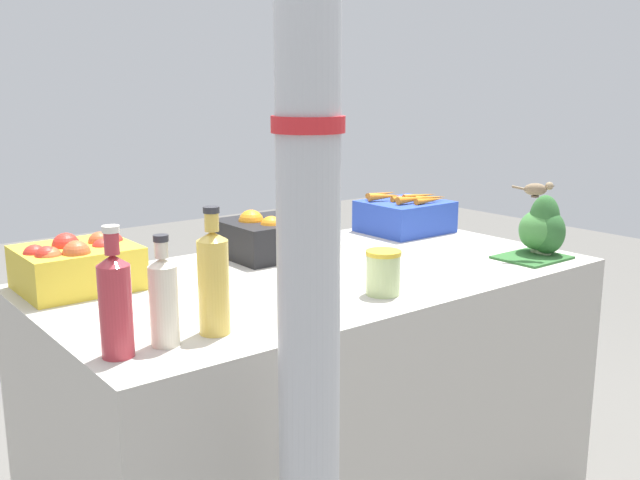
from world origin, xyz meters
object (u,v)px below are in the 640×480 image
(support_pole, at_px, (308,190))
(juice_bottle_cloudy, at_px, (164,299))
(orange_crate, at_px, (273,235))
(juice_bottle_golden, at_px, (214,280))
(carrot_crate, at_px, (405,215))
(juice_bottle_ruby, at_px, (115,302))
(broccoli_pile, at_px, (542,230))
(pickle_jar, at_px, (383,272))
(sparrow_bird, at_px, (537,189))
(apple_crate, at_px, (77,264))

(support_pole, bearing_deg, juice_bottle_cloudy, 110.17)
(orange_crate, distance_m, juice_bottle_golden, 0.77)
(carrot_crate, relative_size, juice_bottle_cloudy, 1.23)
(juice_bottle_cloudy, bearing_deg, orange_crate, 39.76)
(juice_bottle_cloudy, height_order, juice_bottle_golden, juice_bottle_golden)
(carrot_crate, bearing_deg, juice_bottle_ruby, -158.16)
(broccoli_pile, distance_m, pickle_jar, 0.73)
(support_pole, height_order, pickle_jar, support_pole)
(broccoli_pile, height_order, sparrow_bird, sparrow_bird)
(support_pole, height_order, sparrow_bird, support_pole)
(juice_bottle_ruby, xyz_separation_m, sparrow_bird, (1.41, -0.02, 0.11))
(broccoli_pile, height_order, pickle_jar, broccoli_pile)
(orange_crate, xyz_separation_m, juice_bottle_golden, (-0.54, -0.55, 0.06))
(carrot_crate, height_order, juice_bottle_golden, juice_bottle_golden)
(pickle_jar, bearing_deg, apple_crate, 138.32)
(support_pole, xyz_separation_m, juice_bottle_golden, (-0.01, 0.35, -0.25))
(juice_bottle_cloudy, distance_m, sparrow_bird, 1.31)
(broccoli_pile, bearing_deg, support_pole, -164.38)
(pickle_jar, bearing_deg, broccoli_pile, 0.39)
(juice_bottle_cloudy, distance_m, pickle_jar, 0.64)
(broccoli_pile, relative_size, juice_bottle_golden, 0.82)
(juice_bottle_golden, bearing_deg, apple_crate, 102.07)
(orange_crate, height_order, broccoli_pile, broccoli_pile)
(broccoli_pile, xyz_separation_m, pickle_jar, (-0.73, -0.01, -0.03))
(apple_crate, height_order, juice_bottle_golden, juice_bottle_golden)
(apple_crate, bearing_deg, support_pole, -82.22)
(support_pole, bearing_deg, orange_crate, 59.42)
(orange_crate, xyz_separation_m, juice_bottle_cloudy, (-0.66, -0.55, 0.03))
(broccoli_pile, distance_m, juice_bottle_cloudy, 1.37)
(support_pole, distance_m, broccoli_pile, 1.32)
(orange_crate, relative_size, carrot_crate, 1.00)
(carrot_crate, xyz_separation_m, juice_bottle_ruby, (-1.40, -0.56, 0.05))
(juice_bottle_golden, bearing_deg, juice_bottle_ruby, 180.00)
(carrot_crate, height_order, juice_bottle_ruby, juice_bottle_ruby)
(juice_bottle_cloudy, xyz_separation_m, sparrow_bird, (1.31, -0.02, 0.13))
(juice_bottle_cloudy, height_order, pickle_jar, juice_bottle_cloudy)
(orange_crate, bearing_deg, broccoli_pile, -38.29)
(juice_bottle_cloudy, bearing_deg, juice_bottle_ruby, -180.00)
(apple_crate, relative_size, juice_bottle_golden, 1.03)
(apple_crate, bearing_deg, orange_crate, -0.46)
(apple_crate, relative_size, broccoli_pile, 1.25)
(juice_bottle_ruby, xyz_separation_m, juice_bottle_cloudy, (0.11, 0.00, -0.01))
(orange_crate, bearing_deg, sparrow_bird, -41.78)
(apple_crate, xyz_separation_m, juice_bottle_cloudy, (-0.01, -0.56, 0.03))
(juice_bottle_golden, bearing_deg, orange_crate, 45.66)
(apple_crate, height_order, broccoli_pile, broccoli_pile)
(orange_crate, xyz_separation_m, juice_bottle_ruby, (-0.77, -0.55, 0.05))
(sparrow_bird, bearing_deg, juice_bottle_cloudy, -133.74)
(juice_bottle_cloudy, relative_size, juice_bottle_golden, 0.84)
(juice_bottle_golden, xyz_separation_m, pickle_jar, (0.52, -0.01, -0.07))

